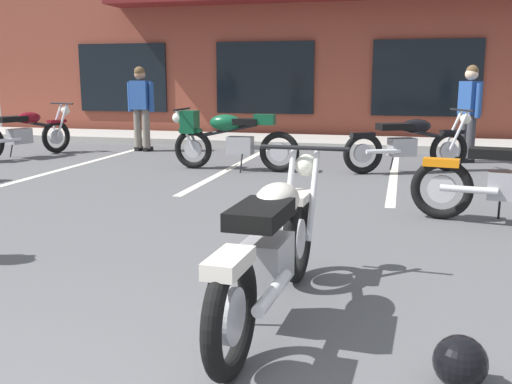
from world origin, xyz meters
TOP-DOWN VIEW (x-y plane):
  - ground_plane at (0.00, 3.75)m, footprint 80.00×80.00m
  - sidewalk_kerb at (0.00, 11.61)m, footprint 22.00×1.80m
  - brick_storefront_building at (0.00, 15.34)m, footprint 18.67×6.17m
  - painted_stall_lines at (-0.00, 8.01)m, footprint 7.95×4.80m
  - motorcycle_foreground_classic at (0.66, 2.30)m, footprint 0.66×2.11m
  - motorcycle_red_sportbike at (1.50, 8.27)m, footprint 1.95×1.19m
  - motorcycle_black_cruiser at (-5.42, 8.34)m, footprint 1.01×2.03m
  - motorcycle_blue_standard at (-1.29, 7.80)m, footprint 2.11×0.66m
  - person_by_back_row at (2.51, 9.69)m, footprint 0.40×0.57m
  - person_near_building at (-3.68, 9.68)m, footprint 0.61×0.32m
  - helmet_on_pavement at (1.72, 1.74)m, footprint 0.26×0.26m

SIDE VIEW (x-z plane):
  - ground_plane at x=0.00m, z-range 0.00..0.00m
  - painted_stall_lines at x=0.00m, z-range 0.00..0.01m
  - sidewalk_kerb at x=0.00m, z-range 0.00..0.14m
  - helmet_on_pavement at x=1.72m, z-range 0.00..0.26m
  - motorcycle_foreground_classic at x=0.66m, z-range -0.03..0.95m
  - motorcycle_red_sportbike at x=1.50m, z-range -0.03..0.95m
  - motorcycle_black_cruiser at x=-5.42m, z-range -0.03..0.95m
  - motorcycle_blue_standard at x=-1.29m, z-range 0.04..1.02m
  - person_by_back_row at x=2.51m, z-range 0.11..1.79m
  - person_near_building at x=-3.68m, z-range 0.11..1.79m
  - brick_storefront_building at x=0.00m, z-range 0.00..4.03m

